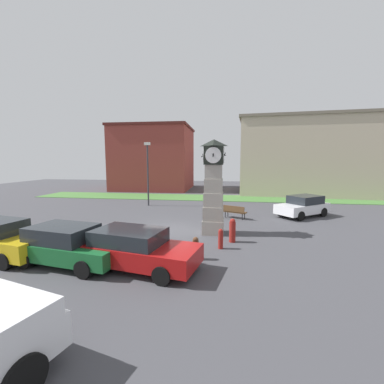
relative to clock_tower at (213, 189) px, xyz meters
name	(u,v)px	position (x,y,z in m)	size (l,w,h in m)	color
ground_plane	(170,230)	(-2.50, 0.32, -2.46)	(71.71, 71.71, 0.00)	#424247
clock_tower	(213,189)	(0.00, 0.00, 0.00)	(1.33, 1.36, 5.11)	#A19C92
bollard_near_tower	(232,230)	(1.03, -1.41, -1.86)	(0.31, 0.31, 1.18)	maroon
bollard_mid_row	(221,239)	(0.50, -2.45, -1.99)	(0.22, 0.22, 0.92)	maroon
bollard_far_row	(196,248)	(-0.47, -3.87, -1.99)	(0.25, 0.25, 0.93)	brown
car_near_tower	(68,245)	(-5.29, -5.04, -1.70)	(4.52, 2.47, 1.50)	#19602D
car_by_building	(135,248)	(-2.57, -5.04, -1.71)	(4.83, 2.71, 1.46)	#A51111
car_silver_hatch	(303,206)	(6.11, 5.26, -1.70)	(4.20, 3.82, 1.49)	silver
bench	(234,211)	(1.22, 3.85, -1.93)	(1.67, 1.19, 0.90)	brown
street_lamp_near_road	(148,169)	(-6.27, 7.95, 0.80)	(0.50, 0.24, 5.56)	#333338
warehouse_blue_far	(154,158)	(-9.68, 21.46, 1.87)	(10.48, 9.79, 8.64)	maroon
storefront_low_left	(311,157)	(10.77, 19.97, 2.02)	(18.07, 13.14, 8.94)	#B7A88E
grass_verge_far	(233,198)	(1.29, 13.47, -2.44)	(43.03, 4.57, 0.04)	#477A38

